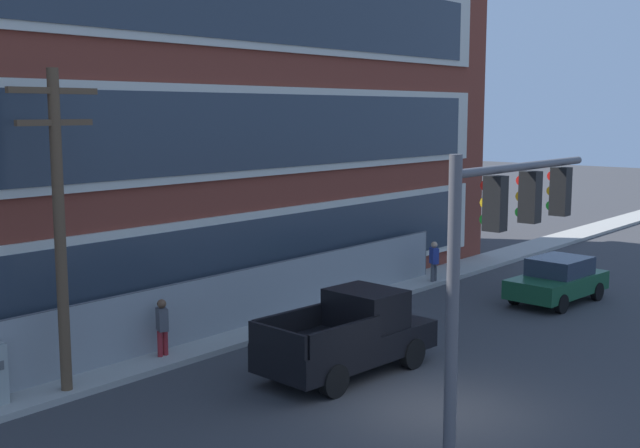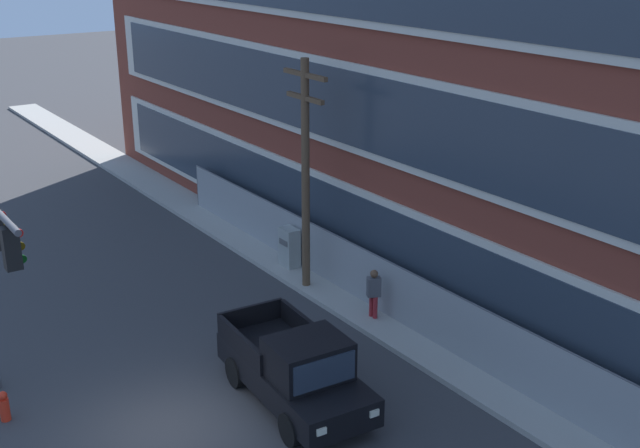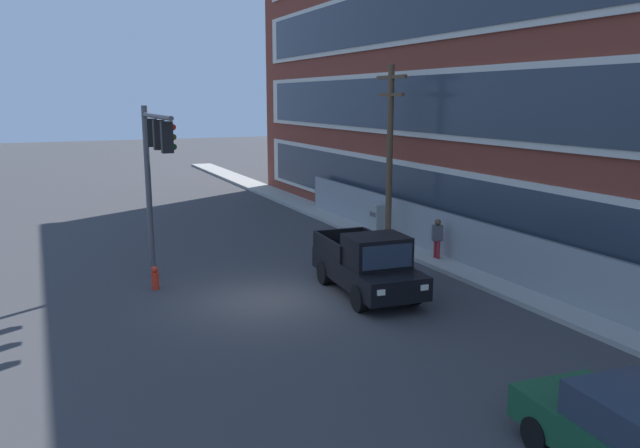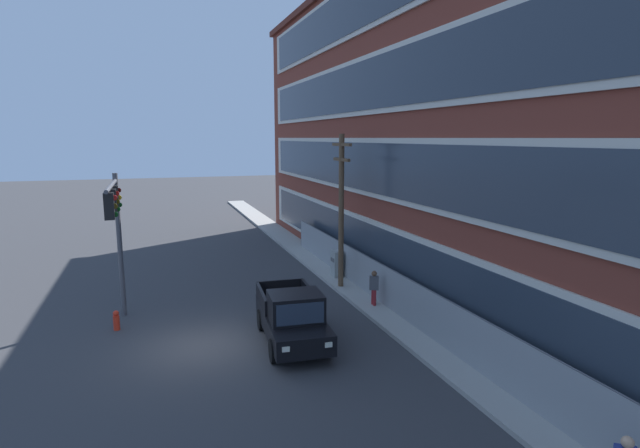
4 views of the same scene
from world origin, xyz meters
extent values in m
plane|color=#38383A|center=(0.00, 0.00, 0.00)|extent=(160.00, 160.00, 0.00)
cube|color=#9E9B93|center=(0.00, 7.68, 0.08)|extent=(80.00, 1.78, 0.16)
cube|color=brown|center=(-3.29, 14.26, 7.68)|extent=(41.19, 11.37, 15.37)
cube|color=beige|center=(-3.29, 8.51, 2.11)|extent=(37.89, 0.10, 2.77)
cube|color=#2D3844|center=(-3.29, 8.45, 2.11)|extent=(36.25, 0.06, 2.30)
cube|color=beige|center=(-3.29, 8.51, 5.95)|extent=(37.89, 0.10, 2.77)
cube|color=#2D3844|center=(-3.29, 8.45, 5.95)|extent=(36.25, 0.06, 2.30)
cube|color=gray|center=(-1.22, 7.96, 0.95)|extent=(25.97, 0.04, 1.89)
cylinder|color=#4C4C51|center=(-14.21, 7.96, 0.95)|extent=(0.06, 0.06, 1.89)
cylinder|color=#4C4C51|center=(-1.22, 7.96, 1.89)|extent=(25.97, 0.05, 0.05)
cylinder|color=red|center=(-1.76, -2.57, 5.38)|extent=(0.04, 0.18, 0.18)
cylinder|color=#503E08|center=(-1.76, -2.57, 5.10)|extent=(0.04, 0.18, 0.18)
cylinder|color=#0A4011|center=(-1.76, -2.57, 4.82)|extent=(0.04, 0.18, 0.18)
cube|color=black|center=(-0.49, -2.75, 5.10)|extent=(0.28, 0.32, 0.90)
cylinder|color=red|center=(-0.49, -2.57, 5.38)|extent=(0.04, 0.18, 0.18)
cylinder|color=#503E08|center=(-0.49, -2.57, 5.10)|extent=(0.04, 0.18, 0.18)
cylinder|color=#0A4011|center=(-0.49, -2.57, 4.82)|extent=(0.04, 0.18, 0.18)
cube|color=black|center=(0.68, 3.17, 0.75)|extent=(5.04, 2.32, 0.70)
cube|color=black|center=(1.36, 3.12, 1.58)|extent=(1.60, 1.92, 0.96)
cube|color=#283342|center=(2.12, 3.06, 1.58)|extent=(0.18, 1.62, 0.72)
cube|color=black|center=(-0.36, 4.17, 1.38)|extent=(2.46, 0.30, 0.56)
cube|color=black|center=(-0.49, 2.32, 1.38)|extent=(2.46, 0.30, 0.56)
cube|color=black|center=(-1.73, 3.34, 1.38)|extent=(0.24, 1.90, 0.56)
cylinder|color=black|center=(2.21, 3.97, 0.40)|extent=(0.82, 0.32, 0.80)
cylinder|color=black|center=(2.08, 2.16, 0.40)|extent=(0.82, 0.32, 0.80)
cylinder|color=black|center=(-0.73, 4.18, 0.40)|extent=(0.82, 0.32, 0.80)
cylinder|color=black|center=(-0.86, 2.37, 0.40)|extent=(0.82, 0.32, 0.80)
cube|color=white|center=(3.20, 3.68, 0.85)|extent=(0.08, 0.24, 0.16)
cube|color=white|center=(3.10, 2.30, 0.85)|extent=(0.08, 0.24, 0.16)
cylinder|color=brown|center=(-4.81, 7.17, 3.77)|extent=(0.26, 0.26, 7.53)
cube|color=brown|center=(-4.81, 7.17, 7.03)|extent=(2.20, 0.14, 0.14)
cube|color=brown|center=(-4.81, 7.17, 6.33)|extent=(1.87, 0.14, 0.14)
cube|color=#939993|center=(-6.47, 7.59, 0.77)|extent=(0.70, 0.48, 1.53)
cube|color=#515151|center=(-6.47, 7.34, 1.07)|extent=(0.49, 0.02, 0.20)
cylinder|color=maroon|center=(-1.79, 7.52, 0.42)|extent=(0.14, 0.14, 0.85)
cylinder|color=maroon|center=(-1.61, 7.52, 0.42)|extent=(0.14, 0.14, 0.85)
cube|color=#4C4C51|center=(-1.70, 7.52, 1.15)|extent=(0.38, 0.46, 0.60)
sphere|color=brown|center=(-1.70, 7.52, 1.57)|extent=(0.24, 0.24, 0.24)
cylinder|color=red|center=(-2.63, -2.95, 0.29)|extent=(0.24, 0.24, 0.58)
sphere|color=red|center=(-2.63, -2.95, 0.67)|extent=(0.22, 0.22, 0.22)
camera|label=1|loc=(-14.72, -8.87, 6.59)|focal=45.00mm
camera|label=2|loc=(15.22, -6.12, 11.00)|focal=45.00mm
camera|label=3|loc=(17.62, -6.14, 6.21)|focal=35.00mm
camera|label=4|loc=(17.26, -1.37, 7.34)|focal=28.00mm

